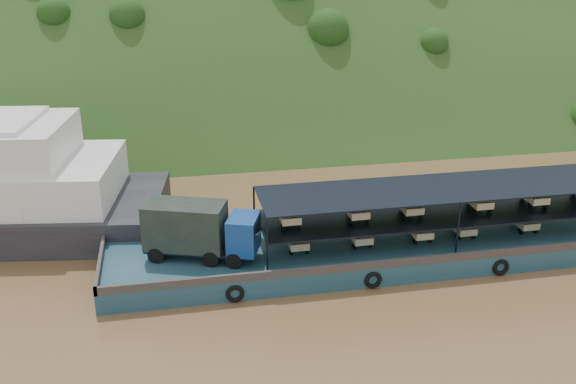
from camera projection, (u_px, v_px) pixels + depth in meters
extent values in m
plane|color=brown|center=(327.00, 252.00, 41.43)|extent=(160.00, 160.00, 0.00)
cube|color=#1B3413|center=(250.00, 115.00, 74.32)|extent=(140.00, 39.60, 39.60)
cube|color=#133C45|center=(386.00, 249.00, 40.52)|extent=(35.00, 7.00, 1.20)
cube|color=#592D19|center=(370.00, 216.00, 43.32)|extent=(35.00, 0.20, 0.50)
cube|color=#592D19|center=(406.00, 262.00, 37.10)|extent=(35.00, 0.20, 0.50)
cube|color=#592D19|center=(100.00, 262.00, 37.08)|extent=(0.20, 7.00, 0.50)
torus|color=black|center=(235.00, 294.00, 35.50)|extent=(1.06, 0.26, 1.06)
torus|color=black|center=(373.00, 280.00, 36.94)|extent=(1.06, 0.26, 1.06)
torus|color=black|center=(501.00, 267.00, 38.37)|extent=(1.06, 0.26, 1.06)
cylinder|color=black|center=(156.00, 255.00, 37.41)|extent=(1.03, 0.64, 0.97)
cylinder|color=black|center=(167.00, 240.00, 39.28)|extent=(1.03, 0.64, 0.97)
cylinder|color=black|center=(211.00, 259.00, 36.96)|extent=(1.03, 0.64, 0.97)
cylinder|color=black|center=(220.00, 243.00, 38.84)|extent=(1.03, 0.64, 0.97)
cylinder|color=black|center=(234.00, 260.00, 36.78)|extent=(1.03, 0.64, 0.97)
cylinder|color=black|center=(241.00, 245.00, 38.65)|extent=(1.03, 0.64, 0.97)
cube|color=black|center=(203.00, 248.00, 37.95)|extent=(6.91, 4.21, 0.19)
cube|color=navy|center=(244.00, 233.00, 37.20)|extent=(2.33, 2.74, 2.13)
cube|color=black|center=(257.00, 228.00, 36.95)|extent=(0.70, 1.84, 0.87)
cube|color=black|center=(185.00, 225.00, 37.57)|extent=(5.15, 3.74, 2.71)
cube|color=black|center=(441.00, 212.00, 40.32)|extent=(23.00, 5.00, 0.12)
cube|color=black|center=(443.00, 188.00, 39.73)|extent=(23.00, 5.00, 0.08)
cylinder|color=black|center=(267.00, 245.00, 35.98)|extent=(0.12, 0.12, 3.30)
cylinder|color=black|center=(254.00, 211.00, 40.54)|extent=(0.12, 0.12, 3.30)
cylinder|color=black|center=(458.00, 229.00, 38.04)|extent=(0.12, 0.12, 3.30)
cylinder|color=black|center=(425.00, 198.00, 42.61)|extent=(0.12, 0.12, 3.30)
cylinder|color=black|center=(293.00, 238.00, 40.13)|extent=(0.12, 0.52, 0.52)
cylinder|color=black|center=(291.00, 251.00, 38.39)|extent=(0.14, 0.52, 0.52)
cylinder|color=black|center=(307.00, 250.00, 38.57)|extent=(0.14, 0.52, 0.52)
cube|color=#C0B387|center=(298.00, 243.00, 38.68)|extent=(1.15, 1.50, 0.44)
cube|color=red|center=(294.00, 232.00, 39.66)|extent=(0.55, 0.80, 0.80)
cube|color=red|center=(295.00, 226.00, 39.30)|extent=(0.50, 0.10, 0.10)
cylinder|color=black|center=(354.00, 232.00, 40.84)|extent=(0.12, 0.52, 0.52)
cylinder|color=black|center=(355.00, 245.00, 39.11)|extent=(0.14, 0.52, 0.52)
cylinder|color=black|center=(370.00, 244.00, 39.29)|extent=(0.14, 0.52, 0.52)
cube|color=beige|center=(361.00, 237.00, 39.39)|extent=(1.15, 1.50, 0.44)
cube|color=red|center=(356.00, 227.00, 40.38)|extent=(0.55, 0.80, 0.80)
cube|color=red|center=(357.00, 221.00, 40.01)|extent=(0.50, 0.10, 0.10)
cylinder|color=black|center=(412.00, 227.00, 41.54)|extent=(0.12, 0.52, 0.52)
cylinder|color=black|center=(415.00, 240.00, 39.81)|extent=(0.14, 0.52, 0.52)
cylinder|color=black|center=(430.00, 239.00, 39.99)|extent=(0.14, 0.52, 0.52)
cube|color=beige|center=(421.00, 232.00, 40.09)|extent=(1.15, 1.50, 0.44)
cube|color=#B9160C|center=(414.00, 222.00, 41.08)|extent=(0.55, 0.80, 0.80)
cube|color=#B9160C|center=(416.00, 216.00, 40.71)|extent=(0.50, 0.10, 0.10)
cylinder|color=black|center=(453.00, 224.00, 42.06)|extent=(0.12, 0.52, 0.52)
cylinder|color=black|center=(458.00, 236.00, 40.33)|extent=(0.14, 0.52, 0.52)
cylinder|color=black|center=(473.00, 235.00, 40.51)|extent=(0.14, 0.52, 0.52)
cube|color=#C4BE8A|center=(464.00, 228.00, 40.61)|extent=(1.15, 1.50, 0.44)
cube|color=red|center=(456.00, 218.00, 41.60)|extent=(0.55, 0.80, 0.80)
cube|color=red|center=(458.00, 213.00, 41.23)|extent=(0.50, 0.10, 0.10)
cylinder|color=black|center=(514.00, 219.00, 42.84)|extent=(0.12, 0.52, 0.52)
cylinder|color=black|center=(521.00, 231.00, 41.10)|extent=(0.14, 0.52, 0.52)
cylinder|color=black|center=(535.00, 229.00, 41.28)|extent=(0.14, 0.52, 0.52)
cube|color=#C5BB8B|center=(526.00, 223.00, 41.39)|extent=(1.15, 1.50, 0.44)
cube|color=red|center=(517.00, 213.00, 42.37)|extent=(0.55, 0.80, 0.80)
cube|color=red|center=(520.00, 208.00, 42.01)|extent=(0.50, 0.10, 0.10)
cylinder|color=black|center=(285.00, 213.00, 39.41)|extent=(0.12, 0.52, 0.52)
cylinder|color=black|center=(282.00, 225.00, 37.67)|extent=(0.14, 0.52, 0.52)
cylinder|color=black|center=(299.00, 224.00, 37.85)|extent=(0.14, 0.52, 0.52)
cube|color=beige|center=(290.00, 217.00, 37.96)|extent=(1.15, 1.50, 0.44)
cube|color=red|center=(286.00, 207.00, 38.94)|extent=(0.55, 0.80, 0.80)
cube|color=red|center=(287.00, 201.00, 38.58)|extent=(0.50, 0.10, 0.10)
cylinder|color=black|center=(351.00, 208.00, 40.16)|extent=(0.12, 0.52, 0.52)
cylinder|color=black|center=(351.00, 220.00, 38.43)|extent=(0.14, 0.52, 0.52)
cylinder|color=black|center=(367.00, 219.00, 38.61)|extent=(0.14, 0.52, 0.52)
cube|color=#CFB592|center=(357.00, 212.00, 38.71)|extent=(1.15, 1.50, 0.44)
cube|color=navy|center=(352.00, 202.00, 39.70)|extent=(0.55, 0.80, 0.80)
cube|color=navy|center=(353.00, 196.00, 39.33)|extent=(0.50, 0.10, 0.10)
cylinder|color=black|center=(402.00, 204.00, 40.77)|extent=(0.12, 0.52, 0.52)
cylinder|color=black|center=(405.00, 216.00, 39.04)|extent=(0.14, 0.52, 0.52)
cylinder|color=black|center=(420.00, 214.00, 39.22)|extent=(0.14, 0.52, 0.52)
cube|color=tan|center=(411.00, 208.00, 39.33)|extent=(1.15, 1.50, 0.44)
cube|color=#B6170C|center=(405.00, 198.00, 40.31)|extent=(0.55, 0.80, 0.80)
cube|color=#B6170C|center=(406.00, 192.00, 39.95)|extent=(0.50, 0.10, 0.10)
cylinder|color=black|center=(469.00, 199.00, 41.60)|extent=(0.12, 0.52, 0.52)
cylinder|color=black|center=(475.00, 210.00, 39.86)|extent=(0.14, 0.52, 0.52)
cylinder|color=black|center=(490.00, 209.00, 40.04)|extent=(0.14, 0.52, 0.52)
cube|color=beige|center=(480.00, 202.00, 40.15)|extent=(1.15, 1.50, 0.44)
cube|color=#BBB284|center=(472.00, 193.00, 41.13)|extent=(0.55, 0.80, 0.80)
cube|color=#BBB284|center=(474.00, 187.00, 40.77)|extent=(0.50, 0.10, 0.10)
cylinder|color=black|center=(523.00, 194.00, 42.29)|extent=(0.12, 0.52, 0.52)
cylinder|color=black|center=(531.00, 205.00, 40.55)|extent=(0.14, 0.52, 0.52)
cylinder|color=black|center=(545.00, 204.00, 40.73)|extent=(0.14, 0.52, 0.52)
cube|color=beige|center=(536.00, 198.00, 40.84)|extent=(1.15, 1.50, 0.44)
cube|color=red|center=(527.00, 189.00, 41.82)|extent=(0.55, 0.80, 0.80)
cube|color=red|center=(529.00, 183.00, 41.46)|extent=(0.50, 0.10, 0.10)
cylinder|color=black|center=(574.00, 190.00, 42.96)|extent=(0.12, 0.52, 0.52)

